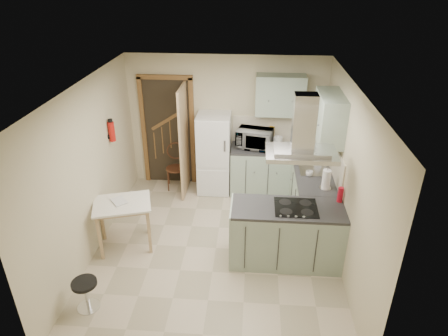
# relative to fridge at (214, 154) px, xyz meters

# --- Properties ---
(floor) EXTENTS (4.20, 4.20, 0.00)m
(floor) POSITION_rel_fridge_xyz_m (0.20, -1.80, -0.75)
(floor) COLOR #C3B297
(floor) RESTS_ON ground
(ceiling) EXTENTS (4.20, 4.20, 0.00)m
(ceiling) POSITION_rel_fridge_xyz_m (0.20, -1.80, 1.75)
(ceiling) COLOR silver
(ceiling) RESTS_ON back_wall
(back_wall) EXTENTS (3.60, 0.00, 3.60)m
(back_wall) POSITION_rel_fridge_xyz_m (0.20, 0.30, 0.50)
(back_wall) COLOR beige
(back_wall) RESTS_ON floor
(left_wall) EXTENTS (0.00, 4.20, 4.20)m
(left_wall) POSITION_rel_fridge_xyz_m (-1.60, -1.80, 0.50)
(left_wall) COLOR beige
(left_wall) RESTS_ON floor
(right_wall) EXTENTS (0.00, 4.20, 4.20)m
(right_wall) POSITION_rel_fridge_xyz_m (2.00, -1.80, 0.50)
(right_wall) COLOR beige
(right_wall) RESTS_ON floor
(doorway) EXTENTS (1.10, 0.12, 2.10)m
(doorway) POSITION_rel_fridge_xyz_m (-0.90, 0.27, 0.30)
(doorway) COLOR brown
(doorway) RESTS_ON floor
(fridge) EXTENTS (0.60, 0.60, 1.50)m
(fridge) POSITION_rel_fridge_xyz_m (0.00, 0.00, 0.00)
(fridge) COLOR white
(fridge) RESTS_ON floor
(counter_back) EXTENTS (1.08, 0.60, 0.90)m
(counter_back) POSITION_rel_fridge_xyz_m (0.86, 0.00, -0.30)
(counter_back) COLOR #9EB2A0
(counter_back) RESTS_ON floor
(counter_right) EXTENTS (0.60, 1.95, 0.90)m
(counter_right) POSITION_rel_fridge_xyz_m (1.70, -0.68, -0.30)
(counter_right) COLOR #9EB2A0
(counter_right) RESTS_ON floor
(splashback) EXTENTS (1.68, 0.02, 0.50)m
(splashback) POSITION_rel_fridge_xyz_m (1.16, 0.29, 0.40)
(splashback) COLOR beige
(splashback) RESTS_ON counter_back
(wall_cabinet_back) EXTENTS (0.85, 0.35, 0.70)m
(wall_cabinet_back) POSITION_rel_fridge_xyz_m (1.15, 0.12, 1.10)
(wall_cabinet_back) COLOR #9EB2A0
(wall_cabinet_back) RESTS_ON back_wall
(wall_cabinet_right) EXTENTS (0.35, 0.90, 0.70)m
(wall_cabinet_right) POSITION_rel_fridge_xyz_m (1.82, -0.95, 1.10)
(wall_cabinet_right) COLOR #9EB2A0
(wall_cabinet_right) RESTS_ON right_wall
(peninsula) EXTENTS (1.55, 0.65, 0.90)m
(peninsula) POSITION_rel_fridge_xyz_m (1.22, -1.98, -0.30)
(peninsula) COLOR #9EB2A0
(peninsula) RESTS_ON floor
(hob) EXTENTS (0.58, 0.50, 0.01)m
(hob) POSITION_rel_fridge_xyz_m (1.32, -1.98, 0.16)
(hob) COLOR black
(hob) RESTS_ON peninsula
(extractor_hood) EXTENTS (0.90, 0.55, 0.10)m
(extractor_hood) POSITION_rel_fridge_xyz_m (1.32, -1.98, 0.97)
(extractor_hood) COLOR silver
(extractor_hood) RESTS_ON ceiling
(sink) EXTENTS (0.45, 0.40, 0.01)m
(sink) POSITION_rel_fridge_xyz_m (1.70, -0.85, 0.16)
(sink) COLOR silver
(sink) RESTS_ON counter_right
(fire_extinguisher) EXTENTS (0.10, 0.10, 0.32)m
(fire_extinguisher) POSITION_rel_fridge_xyz_m (-1.54, -0.90, 0.75)
(fire_extinguisher) COLOR #B2140F
(fire_extinguisher) RESTS_ON left_wall
(drop_leaf_table) EXTENTS (0.96, 0.82, 0.77)m
(drop_leaf_table) POSITION_rel_fridge_xyz_m (-1.17, -1.84, -0.37)
(drop_leaf_table) COLOR #DAC386
(drop_leaf_table) RESTS_ON floor
(bentwood_chair) EXTENTS (0.41, 0.41, 0.81)m
(bentwood_chair) POSITION_rel_fridge_xyz_m (-0.75, 0.02, -0.35)
(bentwood_chair) COLOR #4A2F18
(bentwood_chair) RESTS_ON floor
(stool) EXTENTS (0.36, 0.36, 0.42)m
(stool) POSITION_rel_fridge_xyz_m (-1.29, -3.10, -0.54)
(stool) COLOR black
(stool) RESTS_ON floor
(microwave) EXTENTS (0.70, 0.54, 0.34)m
(microwave) POSITION_rel_fridge_xyz_m (0.74, 0.01, 0.32)
(microwave) COLOR black
(microwave) RESTS_ON counter_back
(kettle) EXTENTS (0.22, 0.22, 0.24)m
(kettle) POSITION_rel_fridge_xyz_m (1.15, 0.00, 0.27)
(kettle) COLOR white
(kettle) RESTS_ON counter_back
(cereal_box) EXTENTS (0.15, 0.24, 0.33)m
(cereal_box) POSITION_rel_fridge_xyz_m (1.02, 0.14, 0.32)
(cereal_box) COLOR #C18816
(cereal_box) RESTS_ON counter_back
(soap_bottle) EXTENTS (0.11, 0.11, 0.22)m
(soap_bottle) POSITION_rel_fridge_xyz_m (1.81, -0.56, 0.26)
(soap_bottle) COLOR #B4B4C1
(soap_bottle) RESTS_ON counter_right
(paper_towel) EXTENTS (0.15, 0.15, 0.31)m
(paper_towel) POSITION_rel_fridge_xyz_m (1.80, -1.41, 0.31)
(paper_towel) COLOR white
(paper_towel) RESTS_ON counter_right
(cup) EXTENTS (0.15, 0.15, 0.09)m
(cup) POSITION_rel_fridge_xyz_m (1.61, -1.03, 0.19)
(cup) COLOR white
(cup) RESTS_ON counter_right
(red_bottle) EXTENTS (0.10, 0.10, 0.22)m
(red_bottle) POSITION_rel_fridge_xyz_m (1.95, -1.76, 0.26)
(red_bottle) COLOR red
(red_bottle) RESTS_ON peninsula
(book) EXTENTS (0.30, 0.31, 0.11)m
(book) POSITION_rel_fridge_xyz_m (-1.29, -1.86, 0.07)
(book) COLOR maroon
(book) RESTS_ON drop_leaf_table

